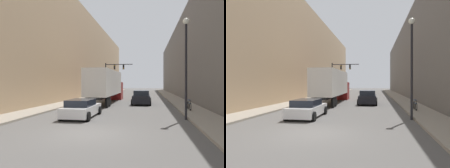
# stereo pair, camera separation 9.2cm
# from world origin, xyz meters

# --- Properties ---
(ground_plane) EXTENTS (200.00, 200.00, 0.00)m
(ground_plane) POSITION_xyz_m (0.00, 0.00, 0.00)
(ground_plane) COLOR #565451
(sidewalk_right) EXTENTS (2.48, 80.00, 0.15)m
(sidewalk_right) POSITION_xyz_m (6.82, 30.00, 0.07)
(sidewalk_right) COLOR gray
(sidewalk_right) RESTS_ON ground
(sidewalk_left) EXTENTS (2.48, 80.00, 0.15)m
(sidewalk_left) POSITION_xyz_m (-6.82, 30.00, 0.07)
(sidewalk_left) COLOR gray
(sidewalk_left) RESTS_ON ground
(building_right) EXTENTS (6.00, 80.00, 13.41)m
(building_right) POSITION_xyz_m (11.06, 30.00, 6.71)
(building_right) COLOR #66605B
(building_right) RESTS_ON ground
(building_left) EXTENTS (6.00, 80.00, 15.61)m
(building_left) POSITION_xyz_m (-11.06, 30.00, 7.81)
(building_left) COLOR tan
(building_left) RESTS_ON ground
(semi_truck) EXTENTS (2.47, 13.81, 4.02)m
(semi_truck) POSITION_xyz_m (-2.35, 16.76, 2.29)
(semi_truck) COLOR silver
(semi_truck) RESTS_ON ground
(sedan_car) EXTENTS (2.13, 4.62, 1.32)m
(sedan_car) POSITION_xyz_m (-1.94, 4.97, 0.64)
(sedan_car) COLOR silver
(sedan_car) RESTS_ON ground
(suv_car) EXTENTS (2.22, 4.58, 1.64)m
(suv_car) POSITION_xyz_m (2.08, 15.52, 0.79)
(suv_car) COLOR black
(suv_car) RESTS_ON ground
(traffic_signal_gantry) EXTENTS (5.37, 0.35, 6.42)m
(traffic_signal_gantry) POSITION_xyz_m (-4.22, 31.50, 4.39)
(traffic_signal_gantry) COLOR black
(traffic_signal_gantry) RESTS_ON ground
(street_lamp) EXTENTS (0.44, 0.44, 6.94)m
(street_lamp) POSITION_xyz_m (5.43, 5.04, 4.44)
(street_lamp) COLOR black
(street_lamp) RESTS_ON ground
(parked_bicycle) EXTENTS (0.44, 1.82, 0.86)m
(parked_bicycle) POSITION_xyz_m (6.42, 9.51, 0.53)
(parked_bicycle) COLOR black
(parked_bicycle) RESTS_ON sidewalk_right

